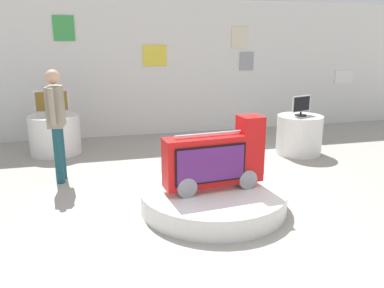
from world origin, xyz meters
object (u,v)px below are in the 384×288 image
main_display_pedestal (213,198)px  display_pedestal_center_rear (55,134)px  shopper_browsing_near_truck (56,118)px  novelty_firetruck_tv (216,161)px  tv_on_left_rear (301,105)px  tv_on_center_rear (52,102)px  display_pedestal_left_rear (299,135)px

main_display_pedestal → display_pedestal_center_rear: display_pedestal_center_rear is taller
display_pedestal_center_rear → shopper_browsing_near_truck: size_ratio=0.55×
novelty_firetruck_tv → tv_on_left_rear: (2.20, 1.88, 0.28)m
main_display_pedestal → tv_on_left_rear: (2.22, 1.88, 0.77)m
novelty_firetruck_tv → display_pedestal_center_rear: (-2.10, 3.01, -0.26)m
tv_on_left_rear → tv_on_center_rear: tv_on_center_rear is taller
tv_on_left_rear → tv_on_center_rear: bearing=165.3°
display_pedestal_left_rear → tv_on_left_rear: tv_on_left_rear is taller
tv_on_left_rear → display_pedestal_center_rear: (-4.30, 1.13, -0.54)m
display_pedestal_left_rear → shopper_browsing_near_truck: size_ratio=0.50×
main_display_pedestal → shopper_browsing_near_truck: shopper_browsing_near_truck is taller
tv_on_left_rear → tv_on_center_rear: (-4.30, 1.13, 0.05)m
novelty_firetruck_tv → tv_on_center_rear: (-2.10, 3.01, 0.34)m
display_pedestal_left_rear → novelty_firetruck_tv: bearing=-139.4°
display_pedestal_center_rear → tv_on_center_rear: (-0.00, -0.00, 0.59)m
display_pedestal_center_rear → shopper_browsing_near_truck: bearing=-82.8°
main_display_pedestal → tv_on_center_rear: bearing=124.7°
display_pedestal_center_rear → tv_on_center_rear: size_ratio=1.54×
tv_on_center_rear → shopper_browsing_near_truck: shopper_browsing_near_truck is taller
novelty_firetruck_tv → tv_on_left_rear: size_ratio=2.96×
display_pedestal_left_rear → shopper_browsing_near_truck: 4.17m
tv_on_left_rear → display_pedestal_center_rear: size_ratio=0.47×
display_pedestal_left_rear → tv_on_left_rear: bearing=-108.8°
main_display_pedestal → tv_on_center_rear: 3.74m
main_display_pedestal → tv_on_center_rear: (-2.08, 3.00, 0.82)m
novelty_firetruck_tv → tv_on_left_rear: novelty_firetruck_tv is taller
novelty_firetruck_tv → tv_on_center_rear: tv_on_center_rear is taller
tv_on_left_rear → display_pedestal_center_rear: tv_on_left_rear is taller
novelty_firetruck_tv → shopper_browsing_near_truck: size_ratio=0.77×
main_display_pedestal → tv_on_left_rear: 3.01m
shopper_browsing_near_truck → main_display_pedestal: bearing=-38.0°
novelty_firetruck_tv → tv_on_left_rear: 2.91m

